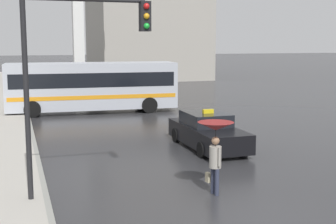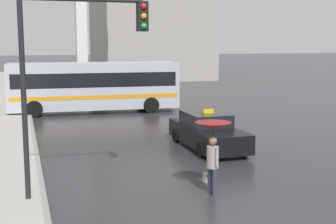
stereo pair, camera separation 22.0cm
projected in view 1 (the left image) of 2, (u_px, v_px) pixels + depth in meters
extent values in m
cube|color=black|center=(208.00, 135.00, 18.99)|extent=(1.80, 4.72, 0.74)
cube|color=black|center=(206.00, 119.00, 19.12)|extent=(1.58, 2.12, 0.52)
cylinder|color=black|center=(243.00, 147.00, 17.91)|extent=(0.20, 0.60, 0.60)
cylinder|color=black|center=(202.00, 150.00, 17.38)|extent=(0.20, 0.60, 0.60)
cylinder|color=black|center=(213.00, 133.00, 20.66)|extent=(0.20, 0.60, 0.60)
cylinder|color=black|center=(176.00, 135.00, 20.13)|extent=(0.20, 0.60, 0.60)
cube|color=yellow|center=(208.00, 111.00, 18.84)|extent=(0.44, 0.16, 0.16)
cube|color=#B2B7C1|center=(92.00, 86.00, 28.52)|extent=(10.28, 3.11, 2.76)
cube|color=black|center=(92.00, 79.00, 28.45)|extent=(9.77, 3.10, 0.85)
cube|color=orange|center=(93.00, 95.00, 28.60)|extent=(9.97, 3.11, 0.24)
cylinder|color=black|center=(32.00, 109.00, 26.64)|extent=(0.98, 0.34, 0.96)
cylinder|color=black|center=(33.00, 104.00, 28.94)|extent=(0.98, 0.34, 0.96)
cylinder|color=black|center=(149.00, 105.00, 28.37)|extent=(0.98, 0.34, 0.96)
cylinder|color=black|center=(142.00, 100.00, 30.67)|extent=(0.98, 0.34, 0.96)
cylinder|color=#2D3347|center=(217.00, 182.00, 13.08)|extent=(0.13, 0.13, 0.78)
cylinder|color=#2D3347|center=(213.00, 180.00, 13.28)|extent=(0.13, 0.13, 0.78)
cylinder|color=gray|center=(215.00, 157.00, 13.07)|extent=(0.38, 0.38, 0.62)
sphere|color=#997051|center=(216.00, 141.00, 13.00)|extent=(0.23, 0.23, 0.23)
cylinder|color=gray|center=(219.00, 157.00, 12.88)|extent=(0.08, 0.08, 0.52)
cylinder|color=gray|center=(211.00, 154.00, 13.25)|extent=(0.08, 0.08, 0.52)
cone|color=maroon|center=(216.00, 126.00, 12.94)|extent=(1.01, 1.01, 0.23)
cylinder|color=black|center=(216.00, 138.00, 12.99)|extent=(0.02, 0.02, 0.67)
cube|color=#BFB28C|center=(208.00, 177.00, 13.41)|extent=(0.12, 0.19, 0.28)
cylinder|color=black|center=(27.00, 99.00, 11.97)|extent=(0.14, 0.14, 5.66)
cylinder|color=black|center=(86.00, 0.00, 12.08)|extent=(3.16, 0.10, 0.10)
cube|color=black|center=(145.00, 16.00, 12.63)|extent=(0.28, 0.28, 0.80)
sphere|color=red|center=(146.00, 6.00, 12.44)|extent=(0.16, 0.16, 0.16)
sphere|color=orange|center=(147.00, 16.00, 12.48)|extent=(0.16, 0.16, 0.16)
sphere|color=green|center=(147.00, 26.00, 12.52)|extent=(0.16, 0.16, 0.16)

